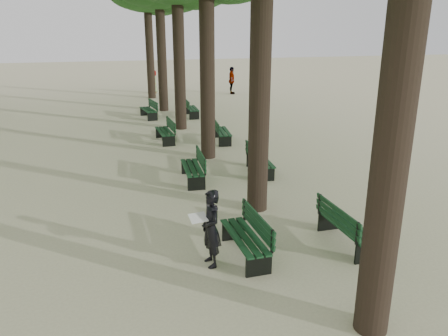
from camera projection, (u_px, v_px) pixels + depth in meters
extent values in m
plane|color=beige|center=(239.00, 277.00, 8.29)|extent=(120.00, 120.00, 0.00)
cylinder|color=#33261C|center=(399.00, 89.00, 5.73)|extent=(0.52, 0.52, 7.50)
cylinder|color=#33261C|center=(260.00, 62.00, 10.29)|extent=(0.52, 0.52, 7.50)
cylinder|color=#33261C|center=(207.00, 52.00, 14.85)|extent=(0.52, 0.52, 7.50)
cylinder|color=#33261C|center=(179.00, 46.00, 19.41)|extent=(0.52, 0.52, 7.50)
cylinder|color=#33261C|center=(161.00, 43.00, 23.97)|extent=(0.52, 0.52, 7.50)
cylinder|color=#33261C|center=(149.00, 40.00, 28.53)|extent=(0.52, 0.52, 7.50)
cube|color=black|center=(244.00, 246.00, 8.98)|extent=(0.52, 1.80, 0.45)
cube|color=black|center=(244.00, 237.00, 8.91)|extent=(0.54, 1.80, 0.04)
cube|color=black|center=(257.00, 223.00, 8.90)|extent=(0.04, 1.80, 0.40)
cube|color=black|center=(192.00, 174.00, 13.39)|extent=(0.68, 1.84, 0.45)
cube|color=black|center=(192.00, 168.00, 13.32)|extent=(0.70, 1.84, 0.04)
cube|color=black|center=(201.00, 159.00, 13.30)|extent=(0.20, 1.80, 0.40)
cube|color=black|center=(165.00, 137.00, 18.10)|extent=(0.56, 1.81, 0.45)
cube|color=black|center=(164.00, 131.00, 18.03)|extent=(0.58, 1.81, 0.04)
cube|color=black|center=(171.00, 124.00, 18.03)|extent=(0.08, 1.80, 0.40)
cube|color=black|center=(148.00, 114.00, 22.89)|extent=(0.74, 1.85, 0.45)
cube|color=black|center=(148.00, 110.00, 22.82)|extent=(0.76, 1.85, 0.04)
cube|color=black|center=(153.00, 104.00, 22.84)|extent=(0.26, 1.79, 0.40)
cube|color=black|center=(347.00, 235.00, 9.45)|extent=(0.55, 1.81, 0.45)
cube|color=black|center=(348.00, 226.00, 9.38)|extent=(0.57, 1.81, 0.04)
cube|color=black|center=(337.00, 216.00, 9.23)|extent=(0.07, 1.80, 0.40)
cube|color=black|center=(260.00, 167.00, 14.15)|extent=(0.72, 1.85, 0.45)
cube|color=black|center=(261.00, 160.00, 14.08)|extent=(0.74, 1.85, 0.04)
cube|color=black|center=(252.00, 152.00, 13.95)|extent=(0.24, 1.79, 0.40)
cube|color=black|center=(223.00, 137.00, 18.09)|extent=(0.75, 1.85, 0.45)
cube|color=black|center=(223.00, 131.00, 18.02)|extent=(0.77, 1.86, 0.04)
cube|color=black|center=(216.00, 125.00, 17.90)|extent=(0.28, 1.79, 0.40)
cube|color=black|center=(192.00, 112.00, 23.27)|extent=(0.64, 1.83, 0.45)
cube|color=black|center=(192.00, 108.00, 23.20)|extent=(0.66, 1.83, 0.04)
cube|color=black|center=(187.00, 103.00, 23.06)|extent=(0.16, 1.80, 0.40)
imported|color=black|center=(211.00, 228.00, 8.49)|extent=(0.37, 0.66, 1.58)
cube|color=white|center=(198.00, 218.00, 8.34)|extent=(0.37, 0.29, 0.12)
imported|color=#262628|center=(232.00, 80.00, 31.17)|extent=(0.69, 1.18, 1.91)
imported|color=#262628|center=(154.00, 82.00, 31.57)|extent=(0.63, 0.88, 1.66)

